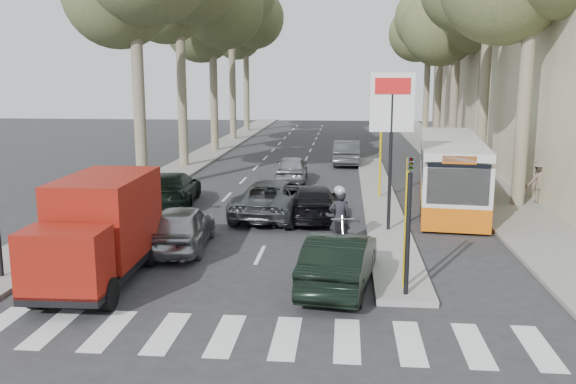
# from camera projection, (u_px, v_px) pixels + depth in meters

# --- Properties ---
(ground) EXTENTS (120.00, 120.00, 0.00)m
(ground) POSITION_uv_depth(u_px,v_px,m) (282.00, 276.00, 16.93)
(ground) COLOR #28282B
(ground) RESTS_ON ground
(sidewalk_right) EXTENTS (3.20, 70.00, 0.12)m
(sidewalk_right) POSITION_uv_depth(u_px,v_px,m) (449.00, 158.00, 40.57)
(sidewalk_right) COLOR gray
(sidewalk_right) RESTS_ON ground
(median_left) EXTENTS (2.40, 64.00, 0.12)m
(median_left) POSITION_uv_depth(u_px,v_px,m) (214.00, 150.00, 45.04)
(median_left) COLOR gray
(median_left) RESTS_ON ground
(traffic_island) EXTENTS (1.50, 26.00, 0.16)m
(traffic_island) POSITION_uv_depth(u_px,v_px,m) (379.00, 198.00, 27.37)
(traffic_island) COLOR gray
(traffic_island) RESTS_ON ground
(building_far) EXTENTS (11.00, 20.00, 16.00)m
(building_far) POSITION_uv_depth(u_px,v_px,m) (526.00, 43.00, 47.24)
(building_far) COLOR #B7A88E
(building_far) RESTS_ON ground
(billboard) EXTENTS (1.50, 12.10, 5.60)m
(billboard) POSITION_uv_depth(u_px,v_px,m) (391.00, 129.00, 20.82)
(billboard) COLOR yellow
(billboard) RESTS_ON ground
(traffic_light_island) EXTENTS (0.16, 0.41, 3.60)m
(traffic_light_island) POSITION_uv_depth(u_px,v_px,m) (409.00, 202.00, 14.70)
(traffic_light_island) COLOR black
(traffic_light_island) RESTS_ON ground
(tree_l_c) EXTENTS (7.40, 7.20, 13.71)m
(tree_l_c) POSITION_uv_depth(u_px,v_px,m) (214.00, 10.00, 43.25)
(tree_l_c) COLOR #6B604C
(tree_l_c) RESTS_ON ground
(tree_l_e) EXTENTS (7.40, 7.20, 14.49)m
(tree_l_e) POSITION_uv_depth(u_px,v_px,m) (247.00, 20.00, 58.78)
(tree_l_e) COLOR #6B604C
(tree_l_e) RESTS_ON ground
(tree_r_c) EXTENTS (7.40, 7.20, 13.32)m
(tree_r_c) POSITION_uv_depth(u_px,v_px,m) (460.00, 10.00, 39.80)
(tree_r_c) COLOR #6B604C
(tree_r_c) RESTS_ON ground
(tree_r_d) EXTENTS (7.40, 7.20, 14.88)m
(tree_r_d) POSITION_uv_depth(u_px,v_px,m) (444.00, 3.00, 47.36)
(tree_r_d) COLOR #6B604C
(tree_r_d) RESTS_ON ground
(tree_r_e) EXTENTS (7.40, 7.20, 14.10)m
(tree_r_e) POSITION_uv_depth(u_px,v_px,m) (431.00, 21.00, 55.30)
(tree_r_e) COLOR #6B604C
(tree_r_e) RESTS_ON ground
(silver_hatchback) EXTENTS (2.00, 4.39, 1.46)m
(silver_hatchback) POSITION_uv_depth(u_px,v_px,m) (181.00, 227.00, 19.50)
(silver_hatchback) COLOR #9FA1A7
(silver_hatchback) RESTS_ON ground
(dark_hatchback) EXTENTS (2.14, 4.62, 1.46)m
(dark_hatchback) POSITION_uv_depth(u_px,v_px,m) (340.00, 260.00, 15.96)
(dark_hatchback) COLOR black
(dark_hatchback) RESTS_ON ground
(queue_car_a) EXTENTS (3.06, 5.61, 1.49)m
(queue_car_a) POSITION_uv_depth(u_px,v_px,m) (273.00, 198.00, 24.00)
(queue_car_a) COLOR #44474B
(queue_car_a) RESTS_ON ground
(queue_car_b) EXTENTS (2.07, 4.61, 1.31)m
(queue_car_b) POSITION_uv_depth(u_px,v_px,m) (313.00, 202.00, 23.61)
(queue_car_b) COLOR black
(queue_car_b) RESTS_ON ground
(queue_car_c) EXTENTS (1.75, 4.07, 1.37)m
(queue_car_c) POSITION_uv_depth(u_px,v_px,m) (292.00, 168.00, 32.05)
(queue_car_c) COLOR #96999D
(queue_car_c) RESTS_ON ground
(queue_car_d) EXTENTS (1.68, 4.62, 1.51)m
(queue_car_d) POSITION_uv_depth(u_px,v_px,m) (347.00, 153.00, 38.09)
(queue_car_d) COLOR #4D5155
(queue_car_d) RESTS_ON ground
(queue_car_e) EXTENTS (2.55, 5.16, 1.44)m
(queue_car_e) POSITION_uv_depth(u_px,v_px,m) (172.00, 189.00, 26.12)
(queue_car_e) COLOR black
(queue_car_e) RESTS_ON ground
(red_truck) EXTENTS (2.15, 5.35, 2.83)m
(red_truck) POSITION_uv_depth(u_px,v_px,m) (100.00, 228.00, 16.20)
(red_truck) COLOR black
(red_truck) RESTS_ON ground
(city_bus) EXTENTS (3.61, 11.17, 2.89)m
(city_bus) POSITION_uv_depth(u_px,v_px,m) (450.00, 169.00, 26.22)
(city_bus) COLOR #D45B0B
(city_bus) RESTS_ON ground
(motorcycle) EXTENTS (0.95, 2.42, 2.06)m
(motorcycle) POSITION_uv_depth(u_px,v_px,m) (339.00, 219.00, 19.68)
(motorcycle) COLOR black
(motorcycle) RESTS_ON ground
(pedestrian_near) EXTENTS (0.92, 1.18, 1.81)m
(pedestrian_near) POSITION_uv_depth(u_px,v_px,m) (475.00, 183.00, 25.84)
(pedestrian_near) COLOR #443854
(pedestrian_near) RESTS_ON sidewalk_right
(pedestrian_far) EXTENTS (1.24, 0.69, 1.83)m
(pedestrian_far) POSITION_uv_depth(u_px,v_px,m) (539.00, 182.00, 26.06)
(pedestrian_far) COLOR #69594F
(pedestrian_far) RESTS_ON sidewalk_right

